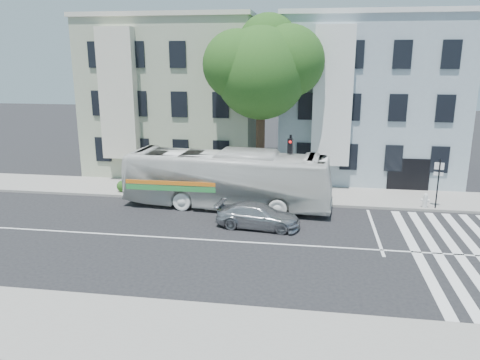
% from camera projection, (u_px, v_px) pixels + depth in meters
% --- Properties ---
extents(ground, '(120.00, 120.00, 0.00)m').
position_uv_depth(ground, '(240.00, 242.00, 22.08)').
color(ground, black).
rests_on(ground, ground).
extents(sidewalk_far, '(80.00, 4.00, 0.15)m').
position_uv_depth(sidewalk_far, '(259.00, 193.00, 29.71)').
color(sidewalk_far, gray).
rests_on(sidewalk_far, ground).
extents(sidewalk_near, '(80.00, 4.00, 0.15)m').
position_uv_depth(sidewalk_near, '(201.00, 338.00, 14.42)').
color(sidewalk_near, gray).
rests_on(sidewalk_near, ground).
extents(building_left, '(12.00, 10.00, 11.00)m').
position_uv_depth(building_left, '(180.00, 96.00, 36.03)').
color(building_left, '#A5AD91').
rests_on(building_left, ground).
extents(building_right, '(12.00, 10.00, 11.00)m').
position_uv_depth(building_right, '(366.00, 99.00, 33.98)').
color(building_right, '#93A4B0').
rests_on(building_right, ground).
extents(street_tree, '(7.30, 5.90, 11.10)m').
position_uv_depth(street_tree, '(263.00, 67.00, 28.42)').
color(street_tree, '#2D2116').
rests_on(street_tree, ground).
extents(bus, '(3.69, 12.15, 3.34)m').
position_uv_depth(bus, '(227.00, 179.00, 26.85)').
color(bus, silver).
rests_on(bus, ground).
extents(sedan, '(2.18, 4.45, 1.25)m').
position_uv_depth(sedan, '(258.00, 216.00, 23.84)').
color(sedan, '#A9AAB0').
rests_on(sedan, ground).
extents(hedge, '(8.41, 3.11, 0.70)m').
position_uv_depth(hedge, '(187.00, 189.00, 29.09)').
color(hedge, '#30621F').
rests_on(hedge, sidewalk_far).
extents(traffic_signal, '(0.43, 0.53, 4.18)m').
position_uv_depth(traffic_signal, '(290.00, 161.00, 26.78)').
color(traffic_signal, black).
rests_on(traffic_signal, ground).
extents(fire_hydrant, '(0.47, 0.27, 0.83)m').
position_uv_depth(fire_hydrant, '(425.00, 200.00, 26.54)').
color(fire_hydrant, silver).
rests_on(fire_hydrant, sidewalk_far).
extents(far_sign_pole, '(0.50, 0.24, 2.83)m').
position_uv_depth(far_sign_pole, '(438.00, 178.00, 26.09)').
color(far_sign_pole, black).
rests_on(far_sign_pole, sidewalk_far).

